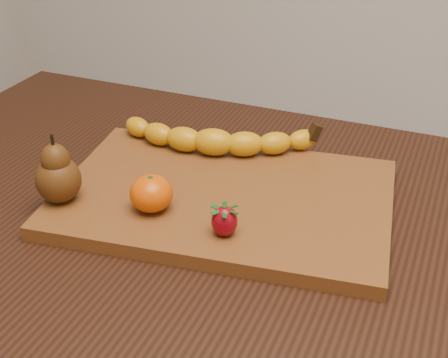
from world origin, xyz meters
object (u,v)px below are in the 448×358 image
at_px(table, 184,257).
at_px(mandarin, 151,193).
at_px(pear, 57,168).
at_px(cutting_board, 224,198).

bearing_deg(table, mandarin, -102.37).
relative_size(pear, mandarin, 1.67).
bearing_deg(mandarin, pear, -168.66).
height_order(cutting_board, mandarin, mandarin).
xyz_separation_m(table, cutting_board, (0.06, 0.02, 0.11)).
bearing_deg(pear, table, 31.77).
xyz_separation_m(cutting_board, mandarin, (-0.07, -0.08, 0.03)).
height_order(table, pear, pear).
relative_size(table, pear, 10.57).
bearing_deg(mandarin, table, 77.63).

